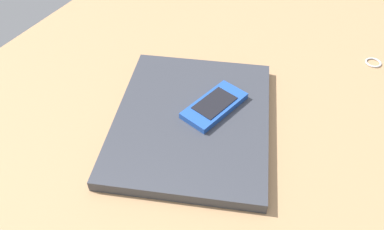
% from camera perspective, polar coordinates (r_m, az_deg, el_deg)
% --- Properties ---
extents(desk_surface, '(1.20, 0.80, 0.03)m').
position_cam_1_polar(desk_surface, '(0.69, -1.85, 1.86)').
color(desk_surface, '#9E7751').
rests_on(desk_surface, ground).
extents(laptop_closed, '(0.37, 0.33, 0.02)m').
position_cam_1_polar(laptop_closed, '(0.62, -0.00, -0.70)').
color(laptop_closed, '#33353D').
rests_on(laptop_closed, desk_surface).
extents(cell_phone_on_laptop, '(0.12, 0.08, 0.01)m').
position_cam_1_polar(cell_phone_on_laptop, '(0.62, 3.39, 1.44)').
color(cell_phone_on_laptop, '#1E479E').
rests_on(cell_phone_on_laptop, laptop_closed).
extents(key_ring, '(0.03, 0.03, 0.00)m').
position_cam_1_polar(key_ring, '(0.83, 25.52, 7.10)').
color(key_ring, silver).
rests_on(key_ring, desk_surface).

